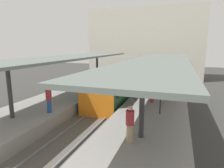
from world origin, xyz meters
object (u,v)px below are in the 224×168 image
platform_sign (161,88)px  passenger_near_bench (152,91)px  platform_bench (153,89)px  passenger_far_end (49,99)px  litter_bin (174,91)px  commuter_train (118,83)px  passenger_mid_platform (130,124)px

platform_sign → passenger_near_bench: 2.67m
platform_bench → passenger_far_end: bearing=-128.6°
platform_bench → passenger_far_end: 8.84m
platform_sign → litter_bin: bearing=82.3°
platform_bench → litter_bin: platform_bench is taller
commuter_train → litter_bin: bearing=-2.5°
platform_sign → passenger_far_end: 6.93m
commuter_train → passenger_near_bench: size_ratio=6.46×
platform_sign → litter_bin: size_ratio=2.76×
litter_bin → passenger_near_bench: passenger_near_bench is taller
commuter_train → platform_bench: 3.26m
platform_sign → passenger_near_bench: platform_sign is taller
platform_bench → commuter_train: bearing=173.1°
passenger_mid_platform → passenger_far_end: (-5.71, 2.15, 0.03)m
passenger_mid_platform → passenger_far_end: bearing=159.3°
commuter_train → passenger_mid_platform: 10.05m
commuter_train → platform_bench: (3.22, -0.39, -0.26)m
platform_sign → passenger_mid_platform: size_ratio=1.32×
commuter_train → platform_sign: (4.33, -5.33, 0.90)m
commuter_train → platform_sign: 6.92m
passenger_near_bench → commuter_train: bearing=140.5°
platform_sign → commuter_train: bearing=129.1°
commuter_train → platform_sign: commuter_train is taller
passenger_near_bench → passenger_far_end: passenger_far_end is taller
platform_sign → passenger_near_bench: (-0.80, 2.43, -0.77)m
litter_bin → passenger_far_end: bearing=-135.9°
litter_bin → passenger_near_bench: 3.11m
platform_sign → passenger_near_bench: size_ratio=1.34×
passenger_mid_platform → platform_sign: bearing=77.7°
passenger_far_end → platform_sign: bearing=16.5°
passenger_near_bench → litter_bin: bearing=60.8°
litter_bin → passenger_mid_platform: bearing=-99.8°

